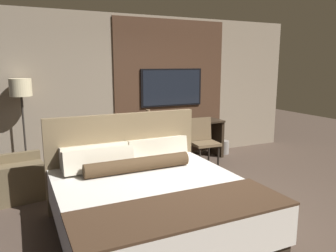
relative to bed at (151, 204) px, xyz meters
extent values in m
plane|color=#4C3D33|center=(0.80, 0.22, -0.36)|extent=(16.00, 16.00, 0.00)
cube|color=gray|center=(0.80, 2.82, 1.04)|extent=(7.20, 0.06, 2.80)
cube|color=#4C3323|center=(1.59, 2.77, 1.04)|extent=(2.36, 0.03, 2.70)
cube|color=#33281E|center=(0.01, -0.11, -0.25)|extent=(1.94, 2.00, 0.22)
cube|color=silver|center=(0.01, -0.11, 0.06)|extent=(2.00, 2.06, 0.40)
cube|color=#422D1E|center=(0.01, -0.78, 0.27)|extent=(2.02, 0.72, 0.02)
cube|color=#7F6B4C|center=(0.01, 0.96, 0.26)|extent=(2.04, 0.08, 1.25)
cube|color=beige|center=(-0.42, 0.82, 0.39)|extent=(0.84, 0.23, 0.31)
cube|color=beige|center=(0.44, 0.82, 0.39)|extent=(0.84, 0.23, 0.31)
cube|color=beige|center=(-0.42, 0.61, 0.39)|extent=(0.84, 0.25, 0.32)
cylinder|color=#4C3823|center=(0.01, 0.40, 0.34)|extent=(1.30, 0.17, 0.17)
cube|color=#2D2319|center=(1.59, 2.46, 0.39)|extent=(1.86, 0.57, 0.03)
cube|color=#2D2319|center=(0.69, 2.46, 0.01)|extent=(0.06, 0.51, 0.74)
cube|color=#2D2319|center=(2.49, 2.46, 0.01)|extent=(0.06, 0.51, 0.74)
cube|color=#2D2319|center=(1.59, 2.73, 0.08)|extent=(1.74, 0.02, 0.37)
cube|color=black|center=(1.59, 2.74, 1.07)|extent=(1.32, 0.04, 0.74)
cube|color=black|center=(1.59, 2.72, 1.07)|extent=(1.24, 0.01, 0.69)
cube|color=brown|center=(1.79, 1.78, 0.11)|extent=(0.50, 0.47, 0.05)
cube|color=brown|center=(1.80, 1.97, 0.34)|extent=(0.44, 0.13, 0.42)
cylinder|color=black|center=(1.59, 1.61, -0.14)|extent=(0.04, 0.04, 0.44)
cylinder|color=black|center=(1.97, 1.59, -0.14)|extent=(0.04, 0.04, 0.44)
cylinder|color=black|center=(1.62, 1.97, -0.14)|extent=(0.04, 0.04, 0.44)
cylinder|color=black|center=(1.99, 1.94, -0.14)|extent=(0.04, 0.04, 0.44)
cube|color=brown|center=(-1.34, 1.87, -0.16)|extent=(0.88, 0.74, 0.40)
cube|color=brown|center=(-1.30, 1.49, -0.09)|extent=(0.82, 0.19, 0.54)
cube|color=brown|center=(-1.39, 2.24, -0.09)|extent=(0.82, 0.19, 0.54)
cylinder|color=#282623|center=(-1.18, 2.56, -0.35)|extent=(0.28, 0.28, 0.03)
cylinder|color=#332D28|center=(-1.18, 2.56, 0.35)|extent=(0.03, 0.03, 1.43)
cylinder|color=beige|center=(-1.18, 2.56, 1.16)|extent=(0.34, 0.34, 0.28)
cylinder|color=#846647|center=(0.93, 2.39, 0.56)|extent=(0.08, 0.08, 0.30)
cone|color=#846647|center=(1.53, 2.46, 0.55)|extent=(0.09, 0.09, 0.28)
cylinder|color=gray|center=(2.70, 2.46, -0.22)|extent=(0.22, 0.22, 0.28)
camera|label=1|loc=(-1.28, -3.18, 1.53)|focal=35.00mm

